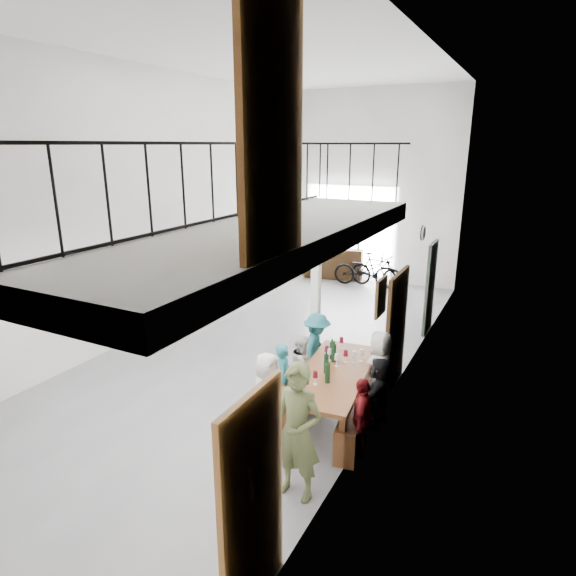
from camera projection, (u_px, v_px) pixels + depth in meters
The scene contains 24 objects.
floor at pixel (265, 349), 9.71m from camera, with size 12.00×12.00×0.00m, color slate.
room_walls at pixel (262, 168), 8.69m from camera, with size 12.00×12.00×12.00m.
gateway_portal at pixel (350, 233), 14.55m from camera, with size 2.80×0.08×2.80m, color white.
right_wall_decor at pixel (369, 317), 6.44m from camera, with size 0.07×8.28×5.07m.
balcony at pixel (276, 239), 5.33m from camera, with size 1.52×5.62×4.00m.
tasting_table at pixel (334, 377), 7.02m from camera, with size 1.17×2.32×0.79m.
bench_inner at pixel (291, 397), 7.35m from camera, with size 0.37×2.29×0.53m, color brown.
bench_wall at pixel (358, 409), 7.04m from camera, with size 0.28×2.14×0.49m, color brown.
tableware at pixel (335, 357), 7.16m from camera, with size 0.59×1.37×0.35m.
side_bench at pixel (180, 314), 11.12m from camera, with size 0.33×1.51×0.42m, color brown.
oak_barrel at pixel (273, 268), 14.31m from camera, with size 0.60×0.60×0.88m.
serving_counter at pixel (333, 263), 14.74m from camera, with size 1.78×0.49×0.94m, color #33210F.
counter_bottles at pixel (334, 244), 14.57m from camera, with size 1.52×0.30×0.28m.
guest_left_a at pixel (267, 394), 6.74m from camera, with size 0.60×0.39×1.22m, color silver.
guest_left_b at pixel (284, 378), 7.30m from camera, with size 0.41×0.27×1.12m, color #24707A.
guest_left_c at pixel (302, 366), 7.78m from camera, with size 0.51×0.40×1.05m, color silver.
guest_left_d at pixel (317, 349), 8.18m from camera, with size 0.81×0.47×1.26m, color #24707A.
guest_right_a at pixel (362, 418), 6.24m from camera, with size 0.66×0.28×1.13m, color #A71C24.
guest_right_b at pixel (379, 392), 6.94m from camera, with size 0.99×0.32×1.07m, color black.
guest_right_c at pixel (379, 370), 7.39m from camera, with size 0.62×0.40×1.27m, color silver.
host_standing at pixel (298, 432), 5.46m from camera, with size 0.61×0.40×1.67m, color #505831.
potted_plant at pixel (389, 355), 8.89m from camera, with size 0.40×0.35×0.45m, color #17541C.
bicycle_near at pixel (365, 270), 13.94m from camera, with size 0.63×1.80×0.95m, color black.
bicycle_far at pixel (377, 271), 13.74m from camera, with size 0.47×1.66×1.00m, color black.
Camera 1 is at (4.50, -7.75, 3.97)m, focal length 30.00 mm.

